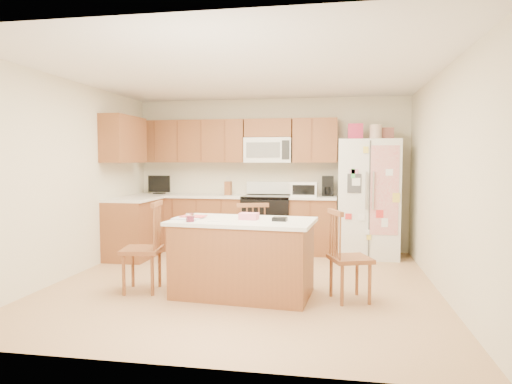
% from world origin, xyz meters
% --- Properties ---
extents(ground, '(4.50, 4.50, 0.00)m').
position_xyz_m(ground, '(0.00, 0.00, 0.00)').
color(ground, tan).
rests_on(ground, ground).
extents(room_shell, '(4.60, 4.60, 2.52)m').
position_xyz_m(room_shell, '(0.00, 0.00, 1.44)').
color(room_shell, beige).
rests_on(room_shell, ground).
extents(cabinetry, '(3.36, 1.56, 2.15)m').
position_xyz_m(cabinetry, '(-0.98, 1.79, 0.91)').
color(cabinetry, brown).
rests_on(cabinetry, ground).
extents(stove, '(0.76, 0.65, 1.13)m').
position_xyz_m(stove, '(0.00, 1.94, 0.47)').
color(stove, black).
rests_on(stove, ground).
extents(refrigerator, '(0.90, 0.79, 2.04)m').
position_xyz_m(refrigerator, '(1.57, 1.87, 0.92)').
color(refrigerator, white).
rests_on(refrigerator, ground).
extents(island, '(1.60, 1.02, 0.93)m').
position_xyz_m(island, '(0.08, -0.45, 0.42)').
color(island, brown).
rests_on(island, ground).
extents(windsor_chair_left, '(0.48, 0.50, 1.02)m').
position_xyz_m(windsor_chair_left, '(-1.05, -0.50, 0.48)').
color(windsor_chair_left, brown).
rests_on(windsor_chair_left, ground).
extents(windsor_chair_back, '(0.52, 0.50, 0.96)m').
position_xyz_m(windsor_chair_back, '(0.04, 0.30, 0.45)').
color(windsor_chair_back, brown).
rests_on(windsor_chair_back, ground).
extents(windsor_chair_right, '(0.51, 0.53, 0.97)m').
position_xyz_m(windsor_chair_right, '(1.22, -0.46, 0.46)').
color(windsor_chair_right, brown).
rests_on(windsor_chair_right, ground).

